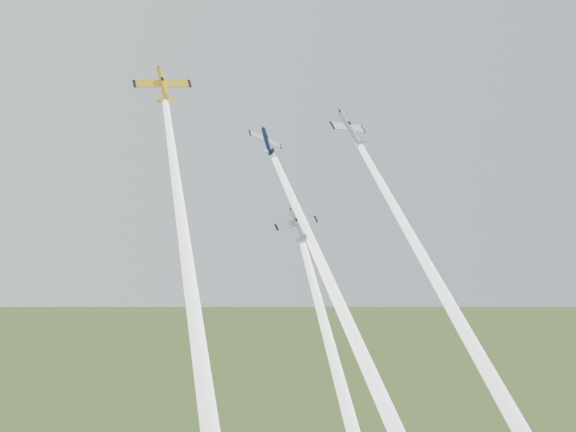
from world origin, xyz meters
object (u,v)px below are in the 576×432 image
object	(u,v)px
plane_navy	(267,141)
plane_silver_right	(351,129)
plane_yellow	(163,86)
plane_silver_low	(298,225)

from	to	relation	value
plane_navy	plane_silver_right	size ratio (longest dim) A/B	0.76
plane_yellow	plane_navy	xyz separation A→B (m)	(13.94, -6.78, -8.17)
plane_yellow	plane_silver_low	world-z (taller)	plane_yellow
plane_yellow	plane_silver_right	distance (m)	29.63
plane_silver_right	plane_silver_low	size ratio (longest dim) A/B	1.32
plane_silver_right	plane_silver_low	distance (m)	20.55
plane_navy	plane_silver_right	world-z (taller)	plane_silver_right
plane_silver_low	plane_navy	bearing A→B (deg)	102.50
plane_navy	plane_silver_low	xyz separation A→B (m)	(0.75, -7.77, -12.82)
plane_silver_right	plane_silver_low	xyz separation A→B (m)	(-12.77, -4.99, -15.31)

